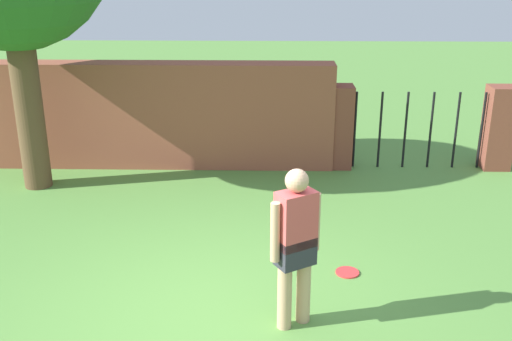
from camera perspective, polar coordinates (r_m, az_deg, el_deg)
name	(u,v)px	position (r m, az deg, el deg)	size (l,w,h in m)	color
ground_plane	(212,316)	(6.26, -4.17, -13.55)	(40.00, 40.00, 0.00)	#568C3D
brick_wall	(146,115)	(10.29, -10.33, 5.17)	(6.25, 0.50, 1.76)	brown
person	(295,242)	(5.70, 3.74, -6.73)	(0.47, 0.38, 1.62)	tan
fence_gate	(418,127)	(10.43, 15.10, 3.96)	(3.09, 0.44, 1.40)	brown
frisbee_red	(347,272)	(7.06, 8.63, -9.50)	(0.27, 0.27, 0.02)	red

